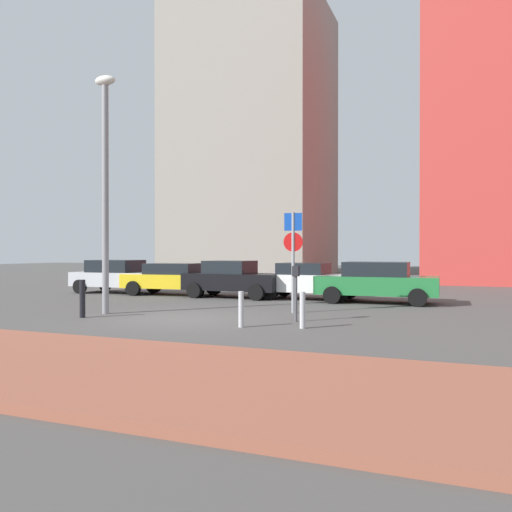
% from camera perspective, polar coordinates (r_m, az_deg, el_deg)
% --- Properties ---
extents(ground_plane, '(120.00, 120.00, 0.00)m').
position_cam_1_polar(ground_plane, '(14.85, -8.28, -6.90)').
color(ground_plane, '#4C4947').
extents(sidewalk_brick, '(40.00, 4.23, 0.14)m').
position_cam_1_polar(sidewalk_brick, '(10.03, -26.52, -10.09)').
color(sidewalk_brick, '#93513D').
rests_on(sidewalk_brick, ground).
extents(parked_car_silver, '(4.19, 2.10, 1.53)m').
position_cam_1_polar(parked_car_silver, '(24.65, -15.14, -2.13)').
color(parked_car_silver, '#B7BABF').
rests_on(parked_car_silver, ground).
extents(parked_car_yellow, '(4.52, 2.21, 1.40)m').
position_cam_1_polar(parked_car_yellow, '(22.94, -9.14, -2.45)').
color(parked_car_yellow, gold).
rests_on(parked_car_yellow, ground).
extents(parked_car_black, '(4.16, 2.07, 1.54)m').
position_cam_1_polar(parked_car_black, '(21.42, -2.57, -2.53)').
color(parked_car_black, black).
rests_on(parked_car_black, ground).
extents(parked_car_white, '(4.19, 2.08, 1.46)m').
position_cam_1_polar(parked_car_white, '(20.75, 5.87, -2.70)').
color(parked_car_white, white).
rests_on(parked_car_white, ground).
extents(parked_car_green, '(4.45, 2.12, 1.53)m').
position_cam_1_polar(parked_car_green, '(19.67, 13.25, -2.76)').
color(parked_car_green, '#237238').
rests_on(parked_car_green, ground).
extents(parking_sign_post, '(0.59, 0.16, 3.14)m').
position_cam_1_polar(parking_sign_post, '(16.00, 4.14, 0.74)').
color(parking_sign_post, gray).
rests_on(parking_sign_post, ground).
extents(parking_meter, '(0.18, 0.14, 1.52)m').
position_cam_1_polar(parking_meter, '(14.03, 4.45, -3.32)').
color(parking_meter, '#4C4C51').
rests_on(parking_meter, ground).
extents(street_lamp, '(0.70, 0.36, 7.31)m').
position_cam_1_polar(street_lamp, '(16.60, -16.39, 8.68)').
color(street_lamp, gray).
rests_on(street_lamp, ground).
extents(traffic_bollard_near, '(0.14, 0.14, 0.91)m').
position_cam_1_polar(traffic_bollard_near, '(12.85, 5.18, -6.00)').
color(traffic_bollard_near, '#B7B7BC').
rests_on(traffic_bollard_near, ground).
extents(traffic_bollard_mid, '(0.13, 0.13, 0.91)m').
position_cam_1_polar(traffic_bollard_mid, '(12.99, -1.66, -5.94)').
color(traffic_bollard_mid, '#B7B7BC').
rests_on(traffic_bollard_mid, ground).
extents(traffic_bollard_far, '(0.16, 0.16, 1.10)m').
position_cam_1_polar(traffic_bollard_far, '(15.70, -18.71, -4.51)').
color(traffic_bollard_far, black).
rests_on(traffic_bollard_far, ground).
extents(building_under_construction, '(12.59, 11.71, 23.42)m').
position_cam_1_polar(building_under_construction, '(46.23, -0.37, 12.69)').
color(building_under_construction, gray).
rests_on(building_under_construction, ground).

